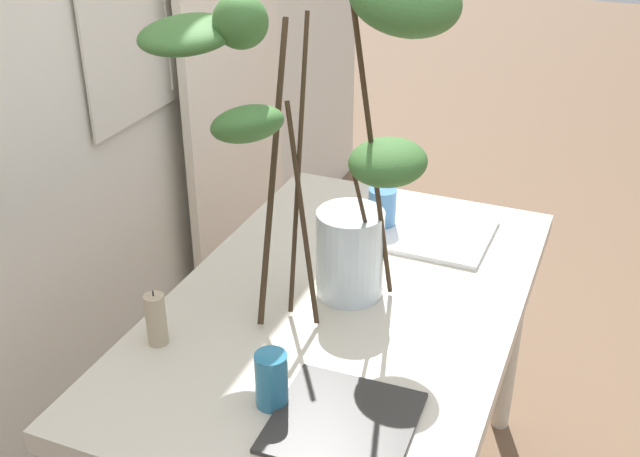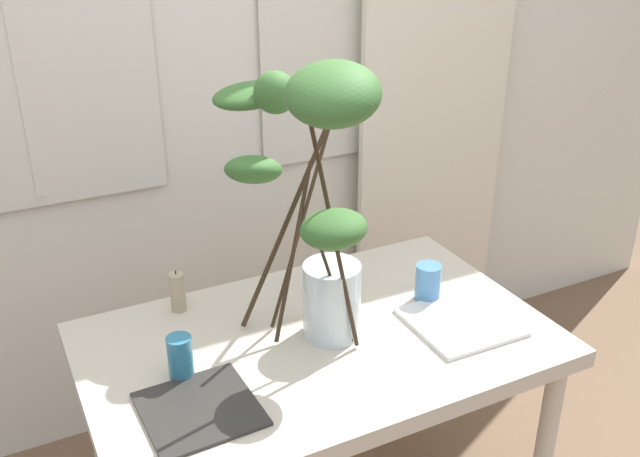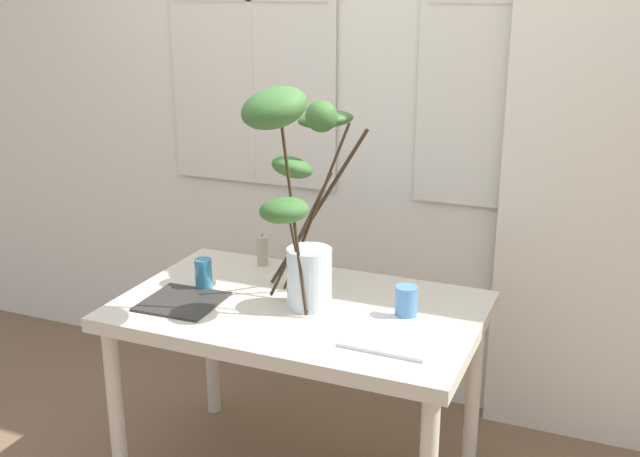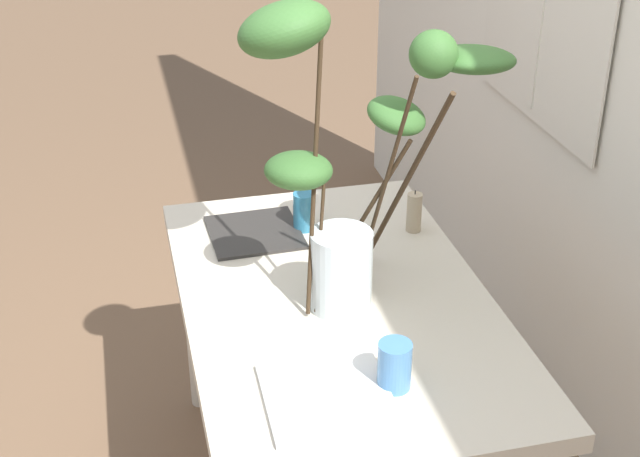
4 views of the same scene
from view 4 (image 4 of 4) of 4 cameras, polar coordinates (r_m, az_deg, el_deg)
name	(u,v)px [view 4 (image 4 of 4)]	position (r m, az deg, el deg)	size (l,w,h in m)	color
dining_table	(336,323)	(2.33, 1.05, -6.00)	(1.24, 0.77, 0.72)	beige
vase_with_branches	(352,143)	(2.10, 2.02, 5.41)	(0.38, 0.73, 0.78)	silver
drinking_glass_blue_left	(303,211)	(2.57, -1.06, 1.10)	(0.06, 0.06, 0.11)	teal
drinking_glass_blue_right	(394,365)	(1.97, 4.74, -8.65)	(0.07, 0.07, 0.11)	#4C84BC
plate_square_left	(255,232)	(2.57, -4.16, -0.25)	(0.26, 0.26, 0.01)	#2D2B28
plate_square_right	(327,396)	(1.96, 0.47, -10.59)	(0.27, 0.27, 0.01)	white
pillar_candle	(414,212)	(2.58, 5.99, 1.02)	(0.04, 0.04, 0.13)	tan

